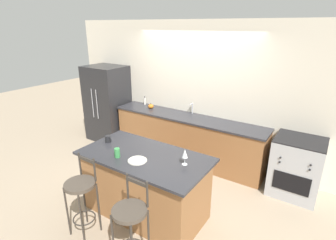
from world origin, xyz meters
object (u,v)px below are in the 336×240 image
at_px(refrigerator, 108,103).
at_px(pumpkin_decoration, 151,106).
at_px(coffee_mug, 108,139).
at_px(bar_stool_far, 131,220).
at_px(dinner_plate, 137,160).
at_px(bar_stool_near, 81,193).
at_px(soap_bottle, 145,101).
at_px(wine_glass, 185,154).
at_px(tumbler_cup, 117,153).
at_px(oven_range, 296,167).

height_order(refrigerator, pumpkin_decoration, refrigerator).
height_order(refrigerator, coffee_mug, refrigerator).
xyz_separation_m(bar_stool_far, pumpkin_decoration, (-1.65, 2.56, 0.35)).
bearing_deg(dinner_plate, bar_stool_far, -57.10).
xyz_separation_m(bar_stool_near, dinner_plate, (0.45, 0.58, 0.33)).
distance_m(bar_stool_near, soap_bottle, 2.91).
height_order(pumpkin_decoration, soap_bottle, soap_bottle).
height_order(wine_glass, pumpkin_decoration, wine_glass).
xyz_separation_m(bar_stool_near, coffee_mug, (-0.30, 0.78, 0.37)).
bearing_deg(tumbler_cup, pumpkin_decoration, 115.45).
bearing_deg(tumbler_cup, refrigerator, 138.30).
distance_m(tumbler_cup, soap_bottle, 2.49).
distance_m(wine_glass, tumbler_cup, 0.91).
bearing_deg(dinner_plate, soap_bottle, 126.08).
distance_m(refrigerator, pumpkin_decoration, 1.19).
bearing_deg(wine_glass, dinner_plate, -154.81).
distance_m(tumbler_cup, pumpkin_decoration, 2.23).
distance_m(refrigerator, tumbler_cup, 2.86).
bearing_deg(bar_stool_far, refrigerator, 139.05).
distance_m(bar_stool_near, bar_stool_far, 0.84).
height_order(bar_stool_far, coffee_mug, bar_stool_far).
bearing_deg(bar_stool_near, wine_glass, 39.81).
bearing_deg(oven_range, bar_stool_near, -130.89).
xyz_separation_m(refrigerator, dinner_plate, (2.43, -1.84, 0.08)).
distance_m(bar_stool_far, dinner_plate, 0.80).
relative_size(bar_stool_far, pumpkin_decoration, 9.25).
height_order(bar_stool_near, tumbler_cup, bar_stool_near).
relative_size(bar_stool_far, tumbler_cup, 8.57).
bearing_deg(wine_glass, soap_bottle, 138.63).
distance_m(oven_range, soap_bottle, 3.26).
height_order(oven_range, coffee_mug, coffee_mug).
xyz_separation_m(dinner_plate, pumpkin_decoration, (-1.25, 1.95, 0.02)).
xyz_separation_m(bar_stool_far, soap_bottle, (-1.93, 2.71, 0.38)).
height_order(oven_range, bar_stool_far, bar_stool_far).
relative_size(bar_stool_near, dinner_plate, 4.34).
bearing_deg(bar_stool_far, bar_stool_near, 177.56).
bearing_deg(bar_stool_far, tumbler_cup, 141.48).
distance_m(bar_stool_far, soap_bottle, 3.35).
distance_m(dinner_plate, wine_glass, 0.63).
height_order(refrigerator, wine_glass, refrigerator).
bearing_deg(coffee_mug, pumpkin_decoration, 106.22).
distance_m(oven_range, bar_stool_near, 3.25).
xyz_separation_m(dinner_plate, soap_bottle, (-1.53, 2.10, 0.05)).
bearing_deg(dinner_plate, pumpkin_decoration, 122.67).
bearing_deg(dinner_plate, bar_stool_near, -127.91).
relative_size(dinner_plate, tumbler_cup, 1.98).
bearing_deg(refrigerator, soap_bottle, 16.33).
bearing_deg(pumpkin_decoration, dinner_plate, -57.33).
height_order(refrigerator, tumbler_cup, refrigerator).
relative_size(oven_range, coffee_mug, 8.18).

